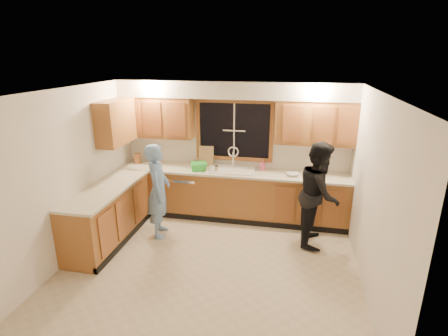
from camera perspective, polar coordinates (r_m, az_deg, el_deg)
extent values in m
plane|color=#C4B497|center=(5.34, -2.11, -15.26)|extent=(4.20, 4.20, 0.00)
plane|color=silver|center=(4.49, -2.48, 12.48)|extent=(4.20, 4.20, 0.00)
plane|color=white|center=(6.55, 1.66, 3.16)|extent=(4.20, 0.00, 4.20)
plane|color=white|center=(5.63, -23.52, -0.90)|extent=(0.00, 3.80, 3.80)
plane|color=white|center=(4.76, 23.17, -4.20)|extent=(0.00, 3.80, 3.80)
cube|color=#9C602D|center=(6.53, 1.14, -4.40)|extent=(4.20, 0.60, 0.88)
cube|color=#9C602D|center=(6.04, -18.34, -7.33)|extent=(0.60, 1.90, 0.88)
cube|color=beige|center=(6.35, 1.15, -0.62)|extent=(4.20, 0.63, 0.04)
cube|color=beige|center=(5.85, -18.65, -3.27)|extent=(0.63, 1.90, 0.04)
cube|color=#9C602D|center=(6.66, -10.84, 8.16)|extent=(1.35, 0.33, 0.75)
cube|color=#9C602D|center=(6.18, 14.68, 7.14)|extent=(1.35, 0.33, 0.75)
cube|color=#9C602D|center=(6.33, -17.25, 7.17)|extent=(0.33, 0.90, 0.75)
cube|color=beige|center=(6.18, 1.47, 12.64)|extent=(4.20, 0.35, 0.30)
cube|color=black|center=(6.46, 1.68, 6.15)|extent=(1.30, 0.01, 1.00)
cube|color=#9C602D|center=(6.36, 1.71, 10.85)|extent=(1.44, 0.03, 0.07)
cube|color=#9C602D|center=(6.58, 1.63, 1.57)|extent=(1.44, 0.03, 0.07)
cube|color=#9C602D|center=(6.60, -4.24, 6.36)|extent=(0.07, 0.03, 1.00)
cube|color=#9C602D|center=(6.37, 7.78, 5.82)|extent=(0.07, 0.03, 1.00)
cube|color=white|center=(6.35, 1.17, -0.32)|extent=(0.86, 0.52, 0.03)
cube|color=white|center=(6.42, -0.68, -0.96)|extent=(0.38, 0.42, 0.18)
cube|color=white|center=(6.35, 3.03, -1.21)|extent=(0.38, 0.42, 0.18)
cylinder|color=white|center=(6.50, 1.50, 1.48)|extent=(0.04, 0.04, 0.28)
torus|color=white|center=(6.46, 1.51, 2.67)|extent=(0.21, 0.03, 0.21)
cube|color=white|center=(6.72, -6.04, -4.09)|extent=(0.60, 0.56, 0.82)
cube|color=white|center=(5.60, -21.20, -9.60)|extent=(0.58, 0.75, 0.90)
imported|color=#6990C6|center=(5.86, -10.67, -3.68)|extent=(0.51, 0.66, 1.59)
imported|color=black|center=(5.71, 15.25, -4.12)|extent=(0.70, 0.87, 1.68)
cube|color=#9A562A|center=(6.95, -13.89, 1.53)|extent=(0.13, 0.11, 0.20)
cube|color=tan|center=(6.62, -2.92, 2.01)|extent=(0.29, 0.12, 0.37)
cube|color=green|center=(6.40, -4.10, 0.28)|extent=(0.36, 0.35, 0.13)
imported|color=#FB5F90|center=(6.42, 6.33, 0.56)|extent=(0.10, 0.10, 0.19)
imported|color=silver|center=(6.18, 11.16, -1.04)|extent=(0.29, 0.29, 0.05)
cylinder|color=beige|center=(6.26, -2.71, -0.17)|extent=(0.08, 0.08, 0.11)
cylinder|color=beige|center=(6.21, -1.25, -0.21)|extent=(0.09, 0.09, 0.13)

